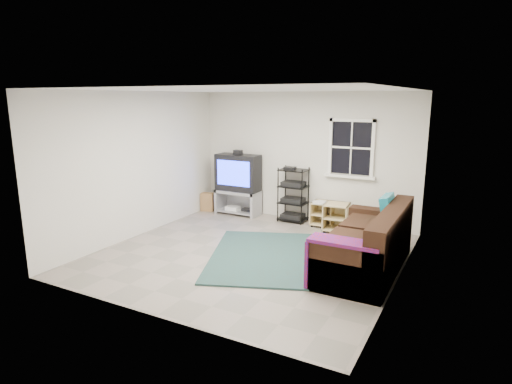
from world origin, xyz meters
The scene contains 8 objects.
room centered at (0.95, 2.27, 1.48)m, with size 4.60×4.62×4.60m.
tv_unit centered at (-1.42, 2.04, 0.77)m, with size 0.95×0.48×1.40m.
av_rack centered at (-0.15, 2.08, 0.48)m, with size 0.56×0.40×1.11m.
side_table_left centered at (0.85, 1.86, 0.29)m, with size 0.49×0.49×0.54m.
side_table_right centered at (0.51, 2.07, 0.28)m, with size 0.44×0.47×0.50m.
sofa centered at (1.82, 0.25, 0.36)m, with size 0.99×2.24×1.02m.
shag_rug centered at (0.28, 0.00, 0.01)m, with size 1.72×2.36×0.03m, color black.
paper_bag centered at (-2.16, 1.93, 0.20)m, with size 0.28×0.18×0.40m, color #986944.
Camera 1 is at (3.17, -5.75, 2.49)m, focal length 30.00 mm.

